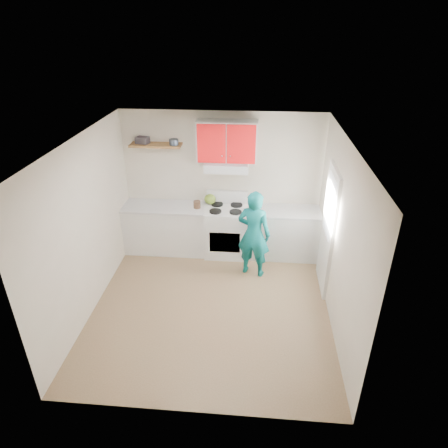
# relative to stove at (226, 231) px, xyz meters

# --- Properties ---
(floor) EXTENTS (3.80, 3.80, 0.00)m
(floor) POSITION_rel_stove_xyz_m (-0.10, -1.57, -0.46)
(floor) COLOR brown
(floor) RESTS_ON ground
(ceiling) EXTENTS (3.60, 3.80, 0.04)m
(ceiling) POSITION_rel_stove_xyz_m (-0.10, -1.57, 2.14)
(ceiling) COLOR white
(ceiling) RESTS_ON floor
(back_wall) EXTENTS (3.60, 0.04, 2.60)m
(back_wall) POSITION_rel_stove_xyz_m (-0.10, 0.32, 0.84)
(back_wall) COLOR beige
(back_wall) RESTS_ON floor
(front_wall) EXTENTS (3.60, 0.04, 2.60)m
(front_wall) POSITION_rel_stove_xyz_m (-0.10, -3.47, 0.84)
(front_wall) COLOR beige
(front_wall) RESTS_ON floor
(left_wall) EXTENTS (0.04, 3.80, 2.60)m
(left_wall) POSITION_rel_stove_xyz_m (-1.90, -1.57, 0.84)
(left_wall) COLOR beige
(left_wall) RESTS_ON floor
(right_wall) EXTENTS (0.04, 3.80, 2.60)m
(right_wall) POSITION_rel_stove_xyz_m (1.70, -1.57, 0.84)
(right_wall) COLOR beige
(right_wall) RESTS_ON floor
(door) EXTENTS (0.05, 0.85, 2.05)m
(door) POSITION_rel_stove_xyz_m (1.68, -0.88, 0.56)
(door) COLOR white
(door) RESTS_ON floor
(door_glass) EXTENTS (0.01, 0.55, 0.95)m
(door_glass) POSITION_rel_stove_xyz_m (1.65, -0.88, 0.99)
(door_glass) COLOR white
(door_glass) RESTS_ON door
(counter_left) EXTENTS (1.52, 0.60, 0.90)m
(counter_left) POSITION_rel_stove_xyz_m (-1.14, 0.02, -0.01)
(counter_left) COLOR silver
(counter_left) RESTS_ON floor
(counter_right) EXTENTS (1.32, 0.60, 0.90)m
(counter_right) POSITION_rel_stove_xyz_m (1.04, 0.02, -0.01)
(counter_right) COLOR silver
(counter_right) RESTS_ON floor
(stove) EXTENTS (0.76, 0.65, 0.92)m
(stove) POSITION_rel_stove_xyz_m (0.00, 0.00, 0.00)
(stove) COLOR white
(stove) RESTS_ON floor
(range_hood) EXTENTS (0.76, 0.44, 0.15)m
(range_hood) POSITION_rel_stove_xyz_m (0.00, 0.10, 1.24)
(range_hood) COLOR silver
(range_hood) RESTS_ON back_wall
(upper_cabinets) EXTENTS (1.02, 0.33, 0.70)m
(upper_cabinets) POSITION_rel_stove_xyz_m (0.00, 0.16, 1.66)
(upper_cabinets) COLOR red
(upper_cabinets) RESTS_ON back_wall
(shelf) EXTENTS (0.90, 0.30, 0.04)m
(shelf) POSITION_rel_stove_xyz_m (-1.25, 0.18, 1.56)
(shelf) COLOR brown
(shelf) RESTS_ON back_wall
(books) EXTENTS (0.25, 0.21, 0.11)m
(books) POSITION_rel_stove_xyz_m (-1.49, 0.20, 1.63)
(books) COLOR #3F373D
(books) RESTS_ON shelf
(tin) EXTENTS (0.21, 0.21, 0.10)m
(tin) POSITION_rel_stove_xyz_m (-0.92, 0.15, 1.63)
(tin) COLOR #333D4C
(tin) RESTS_ON shelf
(kettle) EXTENTS (0.27, 0.27, 0.18)m
(kettle) POSITION_rel_stove_xyz_m (-0.32, 0.20, 0.55)
(kettle) COLOR olive
(kettle) RESTS_ON stove
(crock) EXTENTS (0.17, 0.17, 0.15)m
(crock) POSITION_rel_stove_xyz_m (-0.53, -0.01, 0.52)
(crock) COLOR #472F1F
(crock) RESTS_ON counter_left
(cutting_board) EXTENTS (0.33, 0.26, 0.02)m
(cutting_board) POSITION_rel_stove_xyz_m (0.84, 0.03, 0.45)
(cutting_board) COLOR olive
(cutting_board) RESTS_ON counter_right
(silicone_mat) EXTENTS (0.31, 0.28, 0.01)m
(silicone_mat) POSITION_rel_stove_xyz_m (1.24, -0.03, 0.44)
(silicone_mat) COLOR red
(silicone_mat) RESTS_ON counter_right
(person) EXTENTS (0.65, 0.51, 1.55)m
(person) POSITION_rel_stove_xyz_m (0.52, -0.64, 0.32)
(person) COLOR #0A6061
(person) RESTS_ON floor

